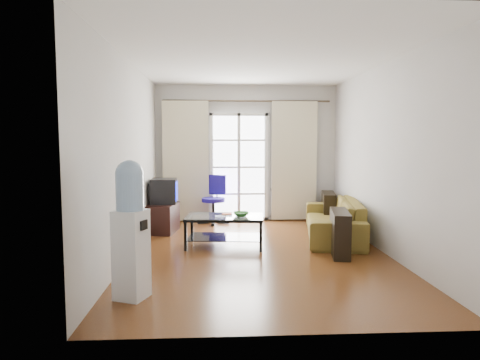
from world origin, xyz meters
name	(u,v)px	position (x,y,z in m)	size (l,w,h in m)	color
floor	(259,253)	(0.00, 0.00, 0.00)	(5.20, 5.20, 0.00)	brown
ceiling	(259,60)	(0.00, 0.00, 2.70)	(5.20, 5.20, 0.00)	white
wall_back	(246,153)	(0.00, 2.60, 1.35)	(3.60, 0.02, 2.70)	beige
wall_front	(291,172)	(0.00, -2.60, 1.35)	(3.60, 0.02, 2.70)	beige
wall_left	(129,159)	(-1.80, 0.00, 1.35)	(0.02, 5.20, 2.70)	beige
wall_right	(385,158)	(1.80, 0.00, 1.35)	(0.02, 5.20, 2.70)	beige
french_door	(239,167)	(-0.15, 2.54, 1.07)	(1.16, 0.06, 2.15)	white
curtain_rod	(247,101)	(0.00, 2.50, 2.38)	(0.04, 0.04, 3.30)	#4C3F2D
curtain_left	(186,161)	(-1.20, 2.48, 1.20)	(0.90, 0.07, 2.35)	beige
curtain_right	(294,161)	(0.95, 2.48, 1.20)	(0.90, 0.07, 2.35)	beige
radiator	(286,204)	(0.80, 2.50, 0.33)	(0.64, 0.12, 0.64)	gray
sofa	(333,219)	(1.34, 0.94, 0.31)	(1.21, 2.25, 0.62)	brown
coffee_table	(225,227)	(-0.48, 0.42, 0.30)	(1.21, 0.77, 0.47)	silver
bowl	(241,214)	(-0.23, 0.39, 0.50)	(0.25, 0.25, 0.06)	#2D7D42
book	(222,214)	(-0.51, 0.55, 0.48)	(0.17, 0.22, 0.02)	red
remote	(227,213)	(-0.43, 0.60, 0.48)	(0.14, 0.04, 0.02)	black
tv_stand	(163,218)	(-1.55, 1.50, 0.25)	(0.45, 0.68, 0.50)	black
crt_tv	(163,191)	(-1.54, 1.58, 0.72)	(0.50, 0.49, 0.43)	black
task_chair	(214,209)	(-0.65, 2.28, 0.27)	(0.81, 0.81, 0.93)	black
water_cooler	(131,227)	(-1.46, -1.68, 0.74)	(0.37, 0.37, 1.41)	white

